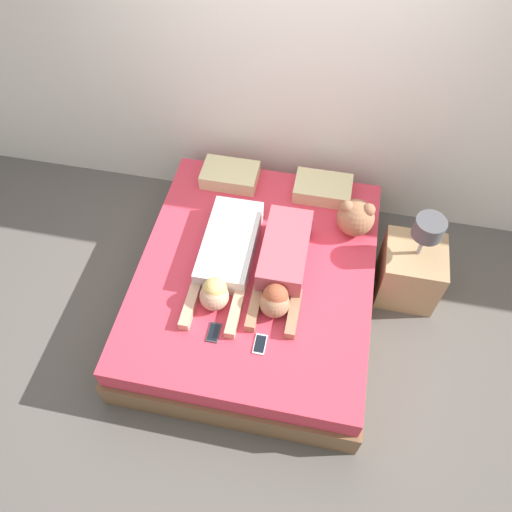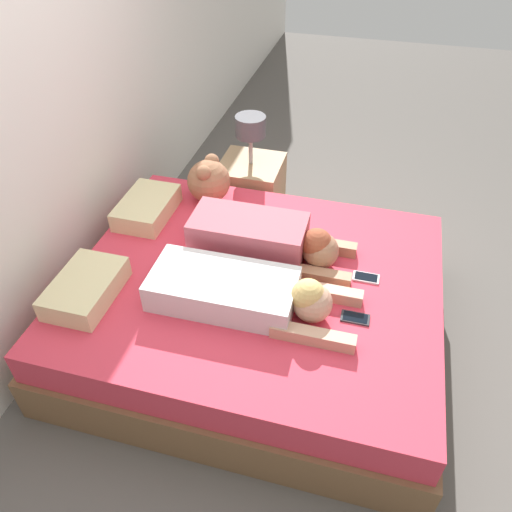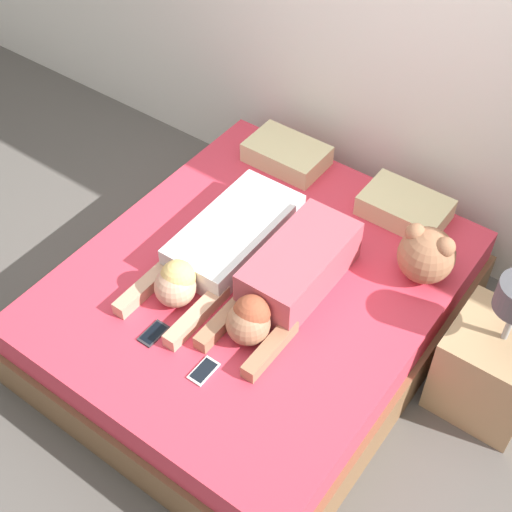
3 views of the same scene
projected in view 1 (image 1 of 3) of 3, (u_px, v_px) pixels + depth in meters
ground_plane at (256, 301)px, 4.01m from camera, size 12.00×12.00×0.00m
wall_back at (288, 73)px, 3.63m from camera, size 12.00×0.06×2.60m
bed at (256, 286)px, 3.82m from camera, size 1.76×2.07×0.47m
pillow_head_left at (230, 175)px, 4.09m from camera, size 0.45×0.30×0.12m
pillow_head_right at (323, 189)px, 4.01m from camera, size 0.45×0.30×0.12m
person_left at (226, 258)px, 3.58m from camera, size 0.38×1.09×0.23m
person_right at (282, 265)px, 3.51m from camera, size 0.34×0.94×0.24m
cell_phone_left at (214, 332)px, 3.32m from camera, size 0.08×0.14×0.01m
cell_phone_right at (260, 344)px, 3.27m from camera, size 0.08×0.14×0.01m
plush_toy at (356, 217)px, 3.72m from camera, size 0.28×0.28×0.30m
nightstand at (411, 269)px, 3.85m from camera, size 0.45×0.45×0.87m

